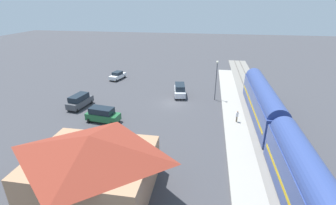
{
  "coord_description": "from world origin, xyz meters",
  "views": [
    {
      "loc": [
        -5.6,
        38.54,
        16.43
      ],
      "look_at": [
        0.48,
        2.13,
        1.0
      ],
      "focal_mm": 25.98,
      "sensor_mm": 36.0,
      "label": 1
    }
  ],
  "objects_px": {
    "suv_silver": "(180,90)",
    "light_pole_near_platform": "(216,76)",
    "sedan_white": "(118,75)",
    "suv_charcoal": "(80,101)",
    "pedestrian_on_platform": "(237,116)",
    "suv_green": "(103,115)",
    "station_building": "(93,163)"
  },
  "relations": [
    {
      "from": "sedan_white",
      "to": "suv_charcoal",
      "type": "xyz_separation_m",
      "value": [
        0.61,
        16.12,
        0.27
      ]
    },
    {
      "from": "station_building",
      "to": "light_pole_near_platform",
      "type": "height_order",
      "value": "light_pole_near_platform"
    },
    {
      "from": "station_building",
      "to": "light_pole_near_platform",
      "type": "relative_size",
      "value": 1.59
    },
    {
      "from": "suv_silver",
      "to": "light_pole_near_platform",
      "type": "bearing_deg",
      "value": 171.32
    },
    {
      "from": "station_building",
      "to": "suv_silver",
      "type": "xyz_separation_m",
      "value": [
        -4.76,
        -25.85,
        -1.91
      ]
    },
    {
      "from": "suv_green",
      "to": "suv_silver",
      "type": "distance_m",
      "value": 15.83
    },
    {
      "from": "pedestrian_on_platform",
      "to": "suv_green",
      "type": "height_order",
      "value": "suv_green"
    },
    {
      "from": "pedestrian_on_platform",
      "to": "sedan_white",
      "type": "height_order",
      "value": "pedestrian_on_platform"
    },
    {
      "from": "sedan_white",
      "to": "suv_green",
      "type": "distance_m",
      "value": 21.21
    },
    {
      "from": "suv_green",
      "to": "light_pole_near_platform",
      "type": "bearing_deg",
      "value": -144.99
    },
    {
      "from": "pedestrian_on_platform",
      "to": "light_pole_near_platform",
      "type": "xyz_separation_m",
      "value": [
        3.01,
        -8.81,
        3.25
      ]
    },
    {
      "from": "sedan_white",
      "to": "suv_silver",
      "type": "distance_m",
      "value": 17.22
    },
    {
      "from": "station_building",
      "to": "pedestrian_on_platform",
      "type": "bearing_deg",
      "value": -131.51
    },
    {
      "from": "pedestrian_on_platform",
      "to": "sedan_white",
      "type": "xyz_separation_m",
      "value": [
        24.63,
        -17.92,
        -0.4
      ]
    },
    {
      "from": "suv_green",
      "to": "suv_silver",
      "type": "bearing_deg",
      "value": -128.47
    },
    {
      "from": "pedestrian_on_platform",
      "to": "suv_silver",
      "type": "relative_size",
      "value": 0.33
    },
    {
      "from": "suv_charcoal",
      "to": "light_pole_near_platform",
      "type": "xyz_separation_m",
      "value": [
        -22.24,
        -7.01,
        3.38
      ]
    },
    {
      "from": "pedestrian_on_platform",
      "to": "light_pole_near_platform",
      "type": "distance_m",
      "value": 9.86
    },
    {
      "from": "suv_green",
      "to": "station_building",
      "type": "bearing_deg",
      "value": 110.73
    },
    {
      "from": "suv_charcoal",
      "to": "suv_silver",
      "type": "distance_m",
      "value": 17.7
    },
    {
      "from": "station_building",
      "to": "suv_charcoal",
      "type": "distance_m",
      "value": 21.08
    },
    {
      "from": "suv_green",
      "to": "suv_silver",
      "type": "height_order",
      "value": "same"
    },
    {
      "from": "sedan_white",
      "to": "suv_charcoal",
      "type": "bearing_deg",
      "value": 87.82
    },
    {
      "from": "pedestrian_on_platform",
      "to": "suv_charcoal",
      "type": "bearing_deg",
      "value": -4.08
    },
    {
      "from": "suv_green",
      "to": "suv_silver",
      "type": "xyz_separation_m",
      "value": [
        -9.85,
        -12.4,
        0.0
      ]
    },
    {
      "from": "suv_charcoal",
      "to": "light_pole_near_platform",
      "type": "relative_size",
      "value": 0.72
    },
    {
      "from": "light_pole_near_platform",
      "to": "suv_green",
      "type": "bearing_deg",
      "value": 35.01
    },
    {
      "from": "suv_charcoal",
      "to": "suv_green",
      "type": "xyz_separation_m",
      "value": [
        -5.95,
        4.4,
        0.0
      ]
    },
    {
      "from": "suv_charcoal",
      "to": "pedestrian_on_platform",
      "type": "bearing_deg",
      "value": 175.92
    },
    {
      "from": "sedan_white",
      "to": "suv_green",
      "type": "height_order",
      "value": "suv_green"
    },
    {
      "from": "suv_silver",
      "to": "light_pole_near_platform",
      "type": "height_order",
      "value": "light_pole_near_platform"
    },
    {
      "from": "sedan_white",
      "to": "suv_charcoal",
      "type": "relative_size",
      "value": 0.93
    }
  ]
}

